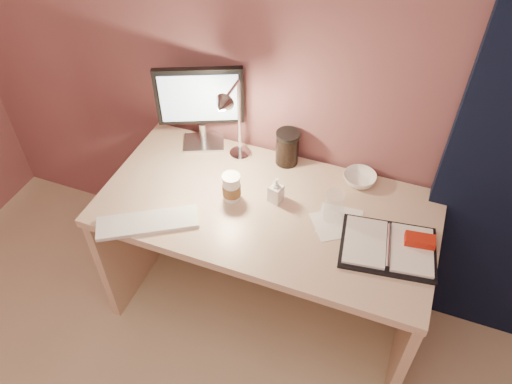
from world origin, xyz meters
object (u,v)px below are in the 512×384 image
(keyboard, at_px, (148,222))
(dark_jar, at_px, (287,149))
(monitor, at_px, (200,101))
(clear_cup, at_px, (334,206))
(lotion_bottle, at_px, (276,190))
(planner, at_px, (391,246))
(desk_lamp, at_px, (229,122))
(desk, at_px, (271,230))
(bowl, at_px, (360,179))
(coffee_cup, at_px, (231,188))

(keyboard, distance_m, dark_jar, 0.69)
(monitor, distance_m, keyboard, 0.59)
(clear_cup, height_order, lotion_bottle, clear_cup)
(dark_jar, bearing_deg, monitor, -177.46)
(planner, distance_m, desk_lamp, 0.81)
(monitor, relative_size, dark_jar, 2.79)
(desk, height_order, bowl, bowl)
(monitor, height_order, bowl, monitor)
(planner, bearing_deg, monitor, 153.11)
(monitor, bearing_deg, keyboard, -113.04)
(clear_cup, relative_size, bowl, 0.92)
(keyboard, height_order, clear_cup, clear_cup)
(desk_lamp, bearing_deg, planner, -15.89)
(keyboard, xyz_separation_m, planner, (0.93, 0.22, 0.01))
(planner, height_order, lotion_bottle, lotion_bottle)
(keyboard, relative_size, desk_lamp, 0.95)
(monitor, xyz_separation_m, clear_cup, (0.69, -0.24, -0.18))
(lotion_bottle, xyz_separation_m, dark_jar, (-0.03, 0.25, 0.01))
(desk_lamp, bearing_deg, monitor, 146.58)
(clear_cup, distance_m, bowl, 0.25)
(dark_jar, bearing_deg, keyboard, -125.63)
(bowl, height_order, dark_jar, dark_jar)
(coffee_cup, bearing_deg, keyboard, -135.43)
(bowl, bearing_deg, lotion_bottle, -142.78)
(planner, height_order, bowl, planner)
(keyboard, height_order, bowl, bowl)
(desk, xyz_separation_m, planner, (0.52, -0.12, 0.24))
(coffee_cup, bearing_deg, planner, -3.08)
(lotion_bottle, bearing_deg, planner, -10.25)
(planner, relative_size, coffee_cup, 3.12)
(planner, bearing_deg, coffee_cup, 169.00)
(planner, height_order, desk_lamp, desk_lamp)
(planner, height_order, clear_cup, clear_cup)
(desk, xyz_separation_m, dark_jar, (-0.01, 0.22, 0.30))
(coffee_cup, relative_size, dark_jar, 0.86)
(planner, xyz_separation_m, bowl, (-0.19, 0.32, 0.01))
(monitor, height_order, desk_lamp, desk_lamp)
(planner, bearing_deg, desk, 159.47)
(lotion_bottle, bearing_deg, desk, 130.15)
(desk, bearing_deg, clear_cup, -8.03)
(keyboard, bearing_deg, bowl, 4.59)
(clear_cup, height_order, bowl, clear_cup)
(desk, relative_size, lotion_bottle, 11.73)
(coffee_cup, relative_size, clear_cup, 0.96)
(desk_lamp, bearing_deg, lotion_bottle, -24.75)
(coffee_cup, height_order, clear_cup, clear_cup)
(bowl, relative_size, dark_jar, 0.98)
(keyboard, distance_m, desk_lamp, 0.53)
(bowl, bearing_deg, coffee_cup, -149.36)
(clear_cup, distance_m, desk_lamp, 0.55)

